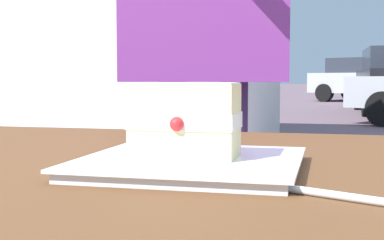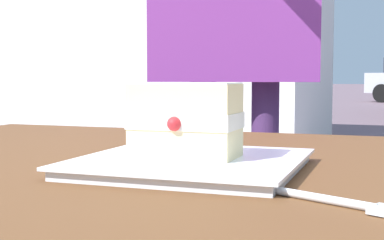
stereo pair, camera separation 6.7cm
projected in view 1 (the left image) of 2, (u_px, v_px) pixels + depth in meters
name	position (u px, v px, depth m)	size (l,w,h in m)	color
patio_table	(321.00, 239.00, 0.68)	(1.62, 0.92, 0.72)	brown
dessert_plate	(192.00, 163.00, 0.68)	(0.26, 0.26, 0.02)	white
cake_slice	(185.00, 120.00, 0.68)	(0.13, 0.09, 0.09)	beige
dessert_fork	(344.00, 197.00, 0.51)	(0.16, 0.09, 0.01)	silver
parked_car_extra	(368.00, 79.00, 19.08)	(4.27, 3.57, 1.53)	#B7BABF
patio_building	(130.00, 10.00, 6.33)	(3.17, 3.16, 3.23)	silver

